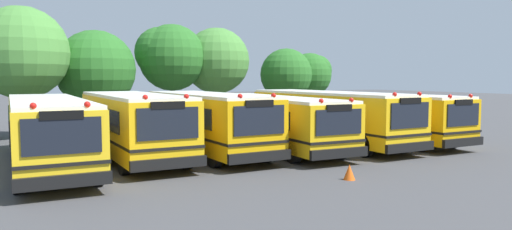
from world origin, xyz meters
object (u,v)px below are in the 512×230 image
object	(u,v)px
school_bus_2	(207,121)
tree_1	(22,53)
school_bus_0	(47,129)
tree_6	(311,74)
school_bus_1	(133,123)
school_bus_5	(373,114)
school_bus_4	(328,115)
tree_5	(287,75)
tree_4	(217,61)
traffic_cone	(349,172)
tree_2	(95,69)
tree_3	(169,56)
school_bus_3	(273,120)

from	to	relation	value
school_bus_2	tree_1	distance (m)	12.03
school_bus_0	tree_1	world-z (taller)	tree_1
school_bus_0	tree_6	size ratio (longest dim) A/B	2.22
school_bus_0	school_bus_1	distance (m)	3.25
school_bus_5	tree_6	xyz separation A→B (m)	(3.37, 10.74, 2.19)
school_bus_4	tree_5	size ratio (longest dim) A/B	1.99
school_bus_2	tree_4	size ratio (longest dim) A/B	1.39
tree_1	traffic_cone	xyz separation A→B (m)	(8.88, -16.54, -4.38)
school_bus_2	tree_4	bearing A→B (deg)	-116.91
school_bus_2	tree_5	size ratio (longest dim) A/B	1.72
school_bus_4	school_bus_1	bearing A→B (deg)	-2.87
tree_2	school_bus_1	bearing A→B (deg)	-91.62
traffic_cone	tree_5	bearing A→B (deg)	64.45
school_bus_1	tree_3	world-z (taller)	tree_3
school_bus_1	school_bus_3	bearing A→B (deg)	177.11
school_bus_3	tree_1	bearing A→B (deg)	-41.51
school_bus_2	school_bus_0	bearing A→B (deg)	-1.85
tree_2	traffic_cone	bearing A→B (deg)	-74.51
school_bus_2	traffic_cone	bearing A→B (deg)	104.39
school_bus_5	tree_5	bearing A→B (deg)	-95.80
tree_3	tree_5	distance (m)	8.77
school_bus_1	school_bus_5	bearing A→B (deg)	179.93
tree_2	tree_4	bearing A→B (deg)	4.92
school_bus_1	traffic_cone	xyz separation A→B (m)	(5.23, -7.35, -1.21)
school_bus_0	tree_3	world-z (taller)	tree_3
school_bus_0	tree_5	world-z (taller)	tree_5
school_bus_0	tree_2	distance (m)	11.46
school_bus_0	school_bus_3	xyz separation A→B (m)	(9.68, -0.08, -0.06)
school_bus_3	tree_4	xyz separation A→B (m)	(2.10, 11.43, 3.11)
tree_1	traffic_cone	world-z (taller)	tree_1
school_bus_5	tree_2	size ratio (longest dim) A/B	1.87
school_bus_5	tree_1	xyz separation A→B (m)	(-16.47, 9.07, 3.26)
school_bus_2	school_bus_3	distance (m)	3.26
school_bus_3	tree_5	world-z (taller)	tree_5
school_bus_1	traffic_cone	size ratio (longest dim) A/B	18.20
school_bus_2	tree_3	bearing A→B (deg)	-101.12
school_bus_3	school_bus_5	distance (m)	6.40
school_bus_5	tree_4	size ratio (longest dim) A/B	1.71
school_bus_0	school_bus_3	world-z (taller)	school_bus_0
tree_2	school_bus_3	bearing A→B (deg)	-60.22
tree_6	traffic_cone	xyz separation A→B (m)	(-10.96, -18.20, -3.32)
school_bus_1	tree_6	xyz separation A→B (m)	(16.19, 10.85, 2.11)
tree_2	tree_1	bearing A→B (deg)	-162.17
school_bus_2	tree_6	distance (m)	17.20
tree_5	traffic_cone	world-z (taller)	tree_5
tree_3	tree_6	xyz separation A→B (m)	(11.14, -0.20, -1.15)
tree_5	traffic_cone	size ratio (longest dim) A/B	10.65
school_bus_0	school_bus_1	world-z (taller)	school_bus_1
school_bus_2	school_bus_5	size ratio (longest dim) A/B	0.81
school_bus_4	tree_4	bearing A→B (deg)	-85.94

